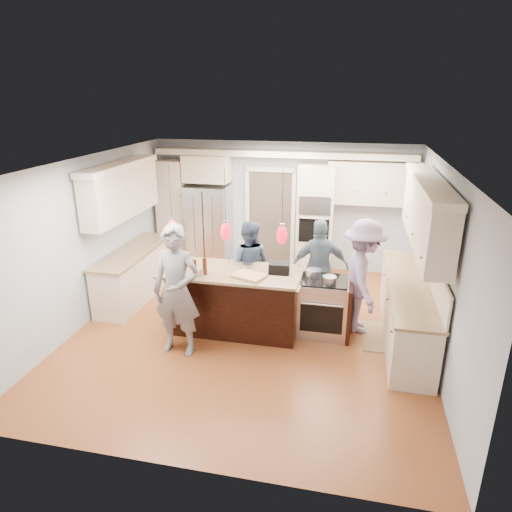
{
  "coord_description": "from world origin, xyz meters",
  "views": [
    {
      "loc": [
        1.47,
        -6.44,
        3.66
      ],
      "look_at": [
        0.0,
        0.35,
        1.15
      ],
      "focal_mm": 32.0,
      "sensor_mm": 36.0,
      "label": 1
    }
  ],
  "objects_px": {
    "kitchen_island": "(238,299)",
    "island_range": "(325,307)",
    "refrigerator": "(209,227)",
    "person_far_left": "(249,265)",
    "person_bar_end": "(177,291)"
  },
  "relations": [
    {
      "from": "refrigerator",
      "to": "person_bar_end",
      "type": "height_order",
      "value": "person_bar_end"
    },
    {
      "from": "refrigerator",
      "to": "kitchen_island",
      "type": "relative_size",
      "value": 0.86
    },
    {
      "from": "person_far_left",
      "to": "refrigerator",
      "type": "bearing_deg",
      "value": -53.33
    },
    {
      "from": "kitchen_island",
      "to": "person_far_left",
      "type": "height_order",
      "value": "person_far_left"
    },
    {
      "from": "person_bar_end",
      "to": "person_far_left",
      "type": "relative_size",
      "value": 1.23
    },
    {
      "from": "refrigerator",
      "to": "island_range",
      "type": "relative_size",
      "value": 1.96
    },
    {
      "from": "kitchen_island",
      "to": "refrigerator",
      "type": "bearing_deg",
      "value": 116.93
    },
    {
      "from": "island_range",
      "to": "refrigerator",
      "type": "bearing_deg",
      "value": 137.41
    },
    {
      "from": "person_bar_end",
      "to": "person_far_left",
      "type": "xyz_separation_m",
      "value": [
        0.66,
        1.71,
        -0.18
      ]
    },
    {
      "from": "island_range",
      "to": "person_bar_end",
      "type": "relative_size",
      "value": 0.47
    },
    {
      "from": "refrigerator",
      "to": "island_range",
      "type": "height_order",
      "value": "refrigerator"
    },
    {
      "from": "refrigerator",
      "to": "person_bar_end",
      "type": "distance_m",
      "value": 3.56
    },
    {
      "from": "kitchen_island",
      "to": "island_range",
      "type": "distance_m",
      "value": 1.41
    },
    {
      "from": "refrigerator",
      "to": "person_far_left",
      "type": "bearing_deg",
      "value": -53.8
    },
    {
      "from": "kitchen_island",
      "to": "island_range",
      "type": "relative_size",
      "value": 2.28
    }
  ]
}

